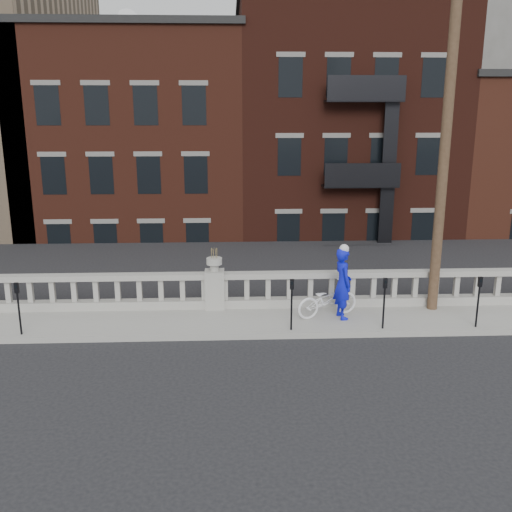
# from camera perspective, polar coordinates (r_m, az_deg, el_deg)

# --- Properties ---
(ground) EXTENTS (120.00, 120.00, 0.00)m
(ground) POSITION_cam_1_polar(r_m,az_deg,el_deg) (12.89, -4.56, -11.68)
(ground) COLOR black
(ground) RESTS_ON ground
(sidewalk) EXTENTS (32.00, 2.20, 0.15)m
(sidewalk) POSITION_cam_1_polar(r_m,az_deg,el_deg) (15.61, -4.20, -6.58)
(sidewalk) COLOR gray
(sidewalk) RESTS_ON ground
(balustrade) EXTENTS (28.00, 0.34, 1.03)m
(balustrade) POSITION_cam_1_polar(r_m,az_deg,el_deg) (16.32, -4.14, -3.53)
(balustrade) COLOR gray
(balustrade) RESTS_ON sidewalk
(planter_pedestal) EXTENTS (0.55, 0.55, 1.76)m
(planter_pedestal) POSITION_cam_1_polar(r_m,az_deg,el_deg) (16.26, -4.15, -2.89)
(planter_pedestal) COLOR gray
(planter_pedestal) RESTS_ON sidewalk
(lower_level) EXTENTS (80.00, 44.00, 20.80)m
(lower_level) POSITION_cam_1_polar(r_m,az_deg,el_deg) (34.74, -2.43, 9.42)
(lower_level) COLOR #605E59
(lower_level) RESTS_ON ground
(utility_pole) EXTENTS (1.60, 0.28, 10.00)m
(utility_pole) POSITION_cam_1_polar(r_m,az_deg,el_deg) (16.21, 18.53, 12.20)
(utility_pole) COLOR #422D1E
(utility_pole) RESTS_ON sidewalk
(parking_meter_b) EXTENTS (0.10, 0.09, 1.36)m
(parking_meter_b) POSITION_cam_1_polar(r_m,az_deg,el_deg) (15.44, -22.69, -4.32)
(parking_meter_b) COLOR black
(parking_meter_b) RESTS_ON sidewalk
(parking_meter_c) EXTENTS (0.10, 0.09, 1.36)m
(parking_meter_c) POSITION_cam_1_polar(r_m,az_deg,el_deg) (14.57, 3.58, -4.28)
(parking_meter_c) COLOR black
(parking_meter_c) RESTS_ON sidewalk
(parking_meter_d) EXTENTS (0.10, 0.09, 1.36)m
(parking_meter_d) POSITION_cam_1_polar(r_m,az_deg,el_deg) (15.00, 12.71, -4.06)
(parking_meter_d) COLOR black
(parking_meter_d) RESTS_ON sidewalk
(parking_meter_e) EXTENTS (0.10, 0.09, 1.36)m
(parking_meter_e) POSITION_cam_1_polar(r_m,az_deg,el_deg) (15.82, 21.38, -3.75)
(parking_meter_e) COLOR black
(parking_meter_e) RESTS_ON sidewalk
(bicycle) EXTENTS (1.91, 1.23, 0.95)m
(bicycle) POSITION_cam_1_polar(r_m,az_deg,el_deg) (15.74, 7.15, -4.35)
(bicycle) COLOR white
(bicycle) RESTS_ON sidewalk
(cyclist) EXTENTS (0.60, 0.79, 1.95)m
(cyclist) POSITION_cam_1_polar(r_m,az_deg,el_deg) (15.53, 8.67, -2.72)
(cyclist) COLOR #0D14CD
(cyclist) RESTS_ON sidewalk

